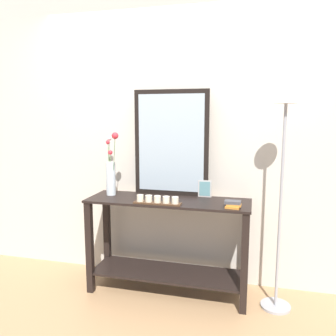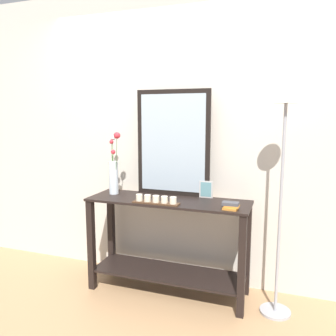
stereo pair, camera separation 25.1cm
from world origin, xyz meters
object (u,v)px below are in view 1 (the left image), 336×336
(console_table, at_px, (168,237))
(picture_frame_small, at_px, (205,189))
(tall_vase_left, at_px, (111,172))
(candle_tray, at_px, (157,200))
(floor_lamp, at_px, (283,165))
(book_stack, at_px, (233,204))
(mirror_leaning, at_px, (171,143))

(console_table, height_order, picture_frame_small, picture_frame_small)
(tall_vase_left, relative_size, picture_frame_small, 3.80)
(candle_tray, distance_m, picture_frame_small, 0.48)
(candle_tray, height_order, floor_lamp, floor_lamp)
(book_stack, bearing_deg, console_table, 166.81)
(console_table, relative_size, mirror_leaning, 1.49)
(tall_vase_left, height_order, candle_tray, tall_vase_left)
(mirror_leaning, bearing_deg, picture_frame_small, -2.42)
(book_stack, xyz_separation_m, floor_lamp, (0.36, 0.09, 0.31))
(picture_frame_small, bearing_deg, book_stack, -49.05)
(tall_vase_left, height_order, picture_frame_small, tall_vase_left)
(tall_vase_left, xyz_separation_m, book_stack, (1.10, -0.18, -0.18))
(book_stack, bearing_deg, floor_lamp, 14.64)
(console_table, bearing_deg, picture_frame_small, 31.06)
(floor_lamp, bearing_deg, console_table, 177.75)
(console_table, distance_m, book_stack, 0.68)
(candle_tray, bearing_deg, floor_lamp, 7.23)
(mirror_leaning, height_order, candle_tray, mirror_leaning)
(picture_frame_small, bearing_deg, candle_tray, -135.50)
(mirror_leaning, bearing_deg, floor_lamp, -13.47)
(console_table, bearing_deg, floor_lamp, -2.25)
(picture_frame_small, distance_m, floor_lamp, 0.71)
(candle_tray, height_order, book_stack, candle_tray)
(console_table, xyz_separation_m, picture_frame_small, (0.29, 0.17, 0.41))
(candle_tray, height_order, picture_frame_small, picture_frame_small)
(tall_vase_left, height_order, floor_lamp, floor_lamp)
(candle_tray, bearing_deg, book_stack, 2.67)
(floor_lamp, bearing_deg, tall_vase_left, 176.76)
(book_stack, relative_size, floor_lamp, 0.07)
(mirror_leaning, relative_size, tall_vase_left, 1.65)
(mirror_leaning, distance_m, candle_tray, 0.56)
(console_table, height_order, tall_vase_left, tall_vase_left)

